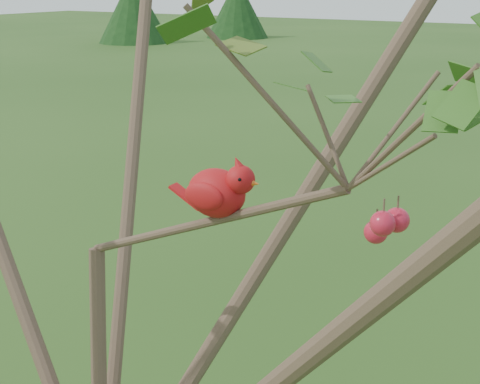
{
  "coord_description": "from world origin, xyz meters",
  "views": [
    {
      "loc": [
        0.93,
        -0.9,
        2.52
      ],
      "look_at": [
        0.34,
        0.07,
        2.15
      ],
      "focal_mm": 50.0,
      "sensor_mm": 36.0,
      "label": 1
    }
  ],
  "objects": [
    {
      "name": "crabapple_tree",
      "position": [
        0.03,
        -0.02,
        2.12
      ],
      "size": [
        2.35,
        2.05,
        2.95
      ],
      "color": "#463325",
      "rests_on": "ground"
    },
    {
      "name": "cardinal",
      "position": [
        0.29,
        0.07,
        2.15
      ],
      "size": [
        0.19,
        0.1,
        0.13
      ],
      "rotation": [
        0.0,
        0.0,
        0.02
      ],
      "color": "red",
      "rests_on": "ground"
    }
  ]
}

